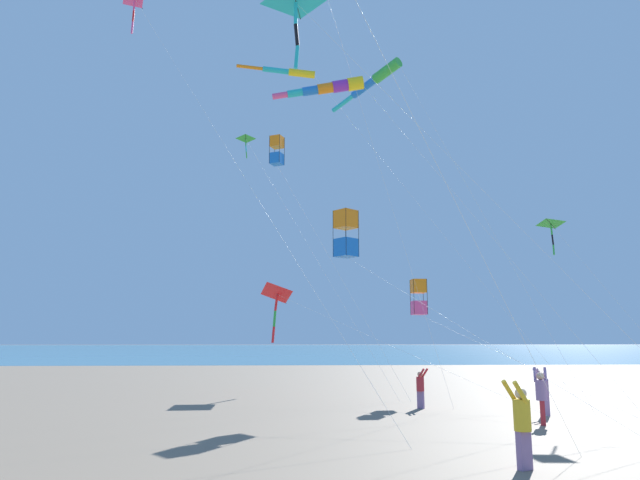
{
  "coord_description": "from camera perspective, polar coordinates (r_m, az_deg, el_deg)",
  "views": [
    {
      "loc": [
        -17.55,
        10.96,
        2.74
      ],
      "look_at": [
        6.94,
        9.73,
        7.07
      ],
      "focal_mm": 31.71,
      "sensor_mm": 36.0,
      "label": 1
    }
  ],
  "objects": [
    {
      "name": "ocean_water_strip",
      "position": [
        182.9,
        0.56,
        -10.88
      ],
      "size": [
        240.0,
        600.0,
        0.01
      ],
      "primitive_type": "cube",
      "color": "#386B84",
      "rests_on": "ground_plane"
    },
    {
      "name": "person_adult_flyer",
      "position": [
        23.0,
        21.66,
        -13.85
      ],
      "size": [
        0.39,
        0.5,
        1.7
      ],
      "color": "#8E6B9E",
      "rests_on": "ground_plane"
    },
    {
      "name": "person_child_green_jacket",
      "position": [
        24.0,
        10.11,
        -14.33
      ],
      "size": [
        0.57,
        0.57,
        1.61
      ],
      "color": "#8E6B9E",
      "rests_on": "ground_plane"
    },
    {
      "name": "person_child_grey_jacket",
      "position": [
        20.51,
        21.45,
        -14.22
      ],
      "size": [
        0.64,
        0.56,
        1.84
      ],
      "color": "#B72833",
      "rests_on": "ground_plane"
    },
    {
      "name": "person_bystander_far",
      "position": [
        13.52,
        19.71,
        -16.75
      ],
      "size": [
        0.58,
        0.66,
        1.88
      ],
      "color": "#8E6B9E",
      "rests_on": "ground_plane"
    },
    {
      "name": "kite_delta_checkered_midright",
      "position": [
        35.51,
        -7.39,
        9.92
      ],
      "size": [
        7.71,
        8.28,
        15.15
      ],
      "color": "green",
      "rests_on": "ground_plane"
    },
    {
      "name": "kite_delta_teal_far_right",
      "position": [
        22.02,
        -2.4,
        22.9
      ],
      "size": [
        2.94,
        13.6,
        15.11
      ],
      "color": "#1EB7C6",
      "rests_on": "ground_plane"
    },
    {
      "name": "kite_box_black_fish_shape",
      "position": [
        29.99,
        -4.36,
        8.98
      ],
      "size": [
        2.76,
        6.64,
        13.26
      ],
      "color": "orange",
      "rests_on": "ground_plane"
    },
    {
      "name": "kite_windsock_long_streamer_left",
      "position": [
        24.09,
        1.06,
        15.11
      ],
      "size": [
        5.49,
        11.6,
        13.49
      ],
      "color": "yellow",
      "rests_on": "ground_plane"
    },
    {
      "name": "kite_windsock_orange_high_right",
      "position": [
        37.93,
        -3.23,
        16.57
      ],
      "size": [
        10.52,
        15.81,
        20.11
      ],
      "color": "yellow",
      "rests_on": "ground_plane"
    },
    {
      "name": "kite_windsock_rainbow_low_near",
      "position": [
        28.4,
        5.55,
        15.77
      ],
      "size": [
        7.77,
        8.67,
        15.69
      ],
      "color": "green",
      "rests_on": "ground_plane"
    },
    {
      "name": "kite_box_green_low_center",
      "position": [
        27.81,
        9.94,
        -5.69
      ],
      "size": [
        11.34,
        5.22,
        5.62
      ],
      "color": "orange",
      "rests_on": "ground_plane"
    },
    {
      "name": "kite_delta_yellow_midlevel",
      "position": [
        25.22,
        22.34,
        1.45
      ],
      "size": [
        5.21,
        3.41,
        7.68
      ],
      "color": "green",
      "rests_on": "ground_plane"
    },
    {
      "name": "kite_delta_white_trailing",
      "position": [
        30.51,
        -4.24,
        -5.44
      ],
      "size": [
        11.12,
        11.0,
        5.75
      ],
      "color": "red",
      "rests_on": "ground_plane"
    },
    {
      "name": "kite_box_magenta_far_left",
      "position": [
        24.94,
        2.63,
        0.65
      ],
      "size": [
        10.34,
        7.65,
        8.4
      ],
      "color": "orange",
      "rests_on": "ground_plane"
    }
  ]
}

